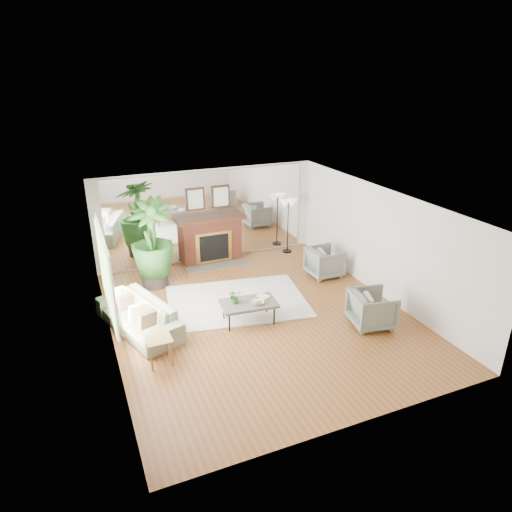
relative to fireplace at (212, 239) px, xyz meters
name	(u,v)px	position (x,y,z in m)	size (l,w,h in m)	color
ground	(259,316)	(0.00, -3.26, -0.66)	(7.00, 7.00, 0.00)	brown
wall_left	(107,288)	(-2.99, -3.26, 0.59)	(0.02, 7.00, 2.50)	silver
wall_right	(380,242)	(2.99, -3.26, 0.59)	(0.02, 7.00, 2.50)	silver
wall_back	(208,215)	(0.00, 0.23, 0.59)	(6.00, 0.02, 2.50)	silver
mirror_panel	(208,216)	(0.00, 0.21, 0.59)	(5.40, 0.04, 2.40)	silver
window_panel	(106,274)	(-2.96, -2.86, 0.69)	(0.04, 2.40, 1.50)	#B2E09E
fireplace	(212,239)	(0.00, 0.00, 0.00)	(1.85, 0.83, 2.05)	brown
area_rug	(237,301)	(-0.21, -2.47, -0.64)	(3.06, 2.19, 0.03)	silver
coffee_table	(249,304)	(-0.30, -3.39, -0.24)	(1.20, 0.77, 0.46)	#554E43
sofa	(138,316)	(-2.45, -2.80, -0.34)	(2.17, 0.85, 0.63)	gray
armchair_back	(325,262)	(2.35, -1.99, -0.29)	(0.79, 0.81, 0.74)	slate
armchair_front	(372,309)	(1.97, -4.48, -0.28)	(0.80, 0.83, 0.75)	slate
side_table	(159,342)	(-2.30, -4.09, -0.23)	(0.46, 0.46, 0.51)	olive
potted_ficus	(152,241)	(-1.74, -0.88, 0.49)	(1.33, 1.33, 2.16)	black
floor_lamp	(288,208)	(2.21, -0.16, 0.66)	(0.50, 0.28, 1.54)	black
tabletop_plant	(235,297)	(-0.57, -3.30, -0.06)	(0.26, 0.23, 0.29)	#305D22
fruit_bowl	(258,302)	(-0.15, -3.51, -0.17)	(0.25, 0.25, 0.06)	olive
book	(260,298)	(0.00, -3.31, -0.19)	(0.19, 0.26, 0.02)	olive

